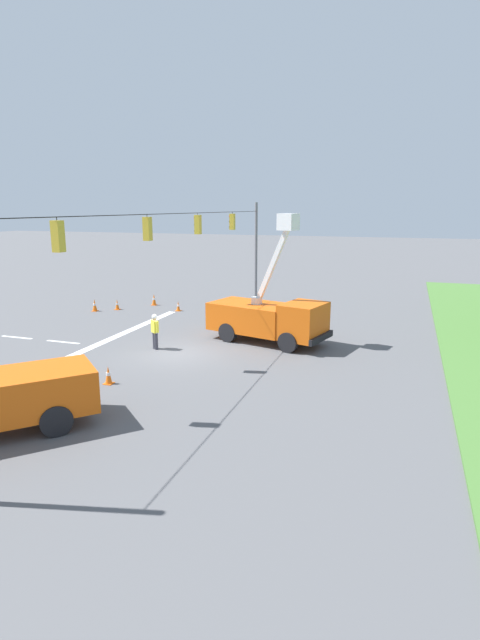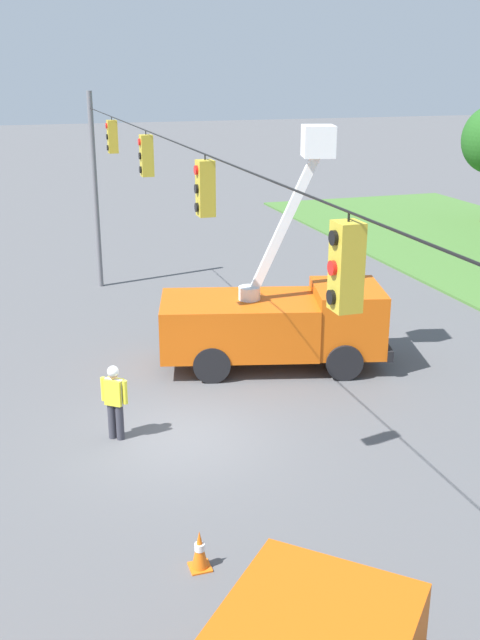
{
  "view_description": "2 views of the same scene",
  "coord_description": "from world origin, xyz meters",
  "px_view_note": "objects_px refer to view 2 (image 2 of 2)",
  "views": [
    {
      "loc": [
        20.9,
        10.16,
        6.9
      ],
      "look_at": [
        0.37,
        3.28,
        1.98
      ],
      "focal_mm": 28.0,
      "sensor_mm": 36.0,
      "label": 1
    },
    {
      "loc": [
        14.98,
        -3.41,
        8.02
      ],
      "look_at": [
        -2.14,
        2.12,
        1.9
      ],
      "focal_mm": 42.0,
      "sensor_mm": 36.0,
      "label": 2
    }
  ],
  "objects_px": {
    "road_worker": "(115,398)",
    "traffic_cone_foreground_left": "(200,550)",
    "utility_truck_bucket_lift": "(277,318)",
    "traffic_cone_mid_right": "(218,298)"
  },
  "relations": [
    {
      "from": "road_worker",
      "to": "traffic_cone_mid_right",
      "type": "xyz_separation_m",
      "value": [
        -8.47,
        4.88,
        -0.59
      ]
    },
    {
      "from": "utility_truck_bucket_lift",
      "to": "traffic_cone_mid_right",
      "type": "distance_m",
      "value": 5.51
    },
    {
      "from": "road_worker",
      "to": "traffic_cone_foreground_left",
      "type": "xyz_separation_m",
      "value": [
        5.07,
        0.6,
        -0.64
      ]
    },
    {
      "from": "utility_truck_bucket_lift",
      "to": "road_worker",
      "type": "bearing_deg",
      "value": -58.64
    },
    {
      "from": "road_worker",
      "to": "traffic_cone_foreground_left",
      "type": "relative_size",
      "value": 2.43
    },
    {
      "from": "road_worker",
      "to": "traffic_cone_mid_right",
      "type": "bearing_deg",
      "value": 150.07
    },
    {
      "from": "utility_truck_bucket_lift",
      "to": "traffic_cone_foreground_left",
      "type": "bearing_deg",
      "value": -28.46
    },
    {
      "from": "road_worker",
      "to": "utility_truck_bucket_lift",
      "type": "bearing_deg",
      "value": 121.36
    },
    {
      "from": "utility_truck_bucket_lift",
      "to": "road_worker",
      "type": "xyz_separation_m",
      "value": [
        3.05,
        -5.0,
        -0.38
      ]
    },
    {
      "from": "traffic_cone_foreground_left",
      "to": "utility_truck_bucket_lift",
      "type": "bearing_deg",
      "value": 151.54
    }
  ]
}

